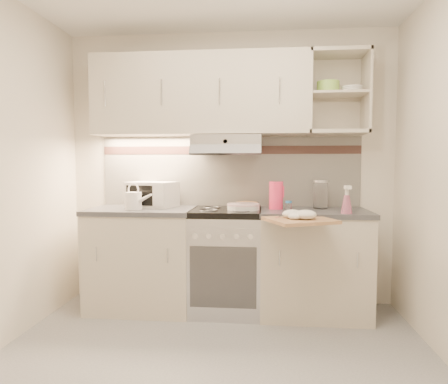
{
  "coord_description": "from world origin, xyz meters",
  "views": [
    {
      "loc": [
        0.31,
        -2.33,
        1.29
      ],
      "look_at": [
        -0.01,
        0.95,
        1.06
      ],
      "focal_mm": 32.0,
      "sensor_mm": 36.0,
      "label": 1
    }
  ],
  "objects_px": {
    "glass_jar": "(321,194)",
    "pink_pitcher": "(276,195)",
    "microwave": "(152,194)",
    "watering_can": "(134,200)",
    "spray_bottle": "(347,202)",
    "electric_range": "(226,260)",
    "cutting_board": "(300,220)",
    "plate_stack": "(243,207)"
  },
  "relations": [
    {
      "from": "glass_jar",
      "to": "pink_pitcher",
      "type": "bearing_deg",
      "value": -168.2
    },
    {
      "from": "microwave",
      "to": "watering_can",
      "type": "xyz_separation_m",
      "value": [
        -0.09,
        -0.24,
        -0.03
      ]
    },
    {
      "from": "pink_pitcher",
      "to": "spray_bottle",
      "type": "height_order",
      "value": "pink_pitcher"
    },
    {
      "from": "watering_can",
      "to": "pink_pitcher",
      "type": "bearing_deg",
      "value": 30.52
    },
    {
      "from": "electric_range",
      "to": "glass_jar",
      "type": "xyz_separation_m",
      "value": [
        0.82,
        0.13,
        0.58
      ]
    },
    {
      "from": "electric_range",
      "to": "cutting_board",
      "type": "height_order",
      "value": "electric_range"
    },
    {
      "from": "electric_range",
      "to": "spray_bottle",
      "type": "relative_size",
      "value": 3.8
    },
    {
      "from": "pink_pitcher",
      "to": "glass_jar",
      "type": "height_order",
      "value": "glass_jar"
    },
    {
      "from": "glass_jar",
      "to": "spray_bottle",
      "type": "bearing_deg",
      "value": -66.3
    },
    {
      "from": "glass_jar",
      "to": "electric_range",
      "type": "bearing_deg",
      "value": -171.08
    },
    {
      "from": "electric_range",
      "to": "pink_pitcher",
      "type": "relative_size",
      "value": 3.75
    },
    {
      "from": "watering_can",
      "to": "spray_bottle",
      "type": "distance_m",
      "value": 1.76
    },
    {
      "from": "electric_range",
      "to": "spray_bottle",
      "type": "xyz_separation_m",
      "value": [
        0.98,
        -0.22,
        0.54
      ]
    },
    {
      "from": "pink_pitcher",
      "to": "glass_jar",
      "type": "bearing_deg",
      "value": -3.89
    },
    {
      "from": "microwave",
      "to": "cutting_board",
      "type": "relative_size",
      "value": 1.04
    },
    {
      "from": "watering_can",
      "to": "spray_bottle",
      "type": "relative_size",
      "value": 1.11
    },
    {
      "from": "spray_bottle",
      "to": "electric_range",
      "type": "bearing_deg",
      "value": 162.41
    },
    {
      "from": "glass_jar",
      "to": "cutting_board",
      "type": "xyz_separation_m",
      "value": [
        -0.23,
        -0.57,
        -0.15
      ]
    },
    {
      "from": "electric_range",
      "to": "microwave",
      "type": "distance_m",
      "value": 0.9
    },
    {
      "from": "watering_can",
      "to": "pink_pitcher",
      "type": "height_order",
      "value": "pink_pitcher"
    },
    {
      "from": "microwave",
      "to": "spray_bottle",
      "type": "relative_size",
      "value": 1.98
    },
    {
      "from": "pink_pitcher",
      "to": "microwave",
      "type": "bearing_deg",
      "value": 160.77
    },
    {
      "from": "pink_pitcher",
      "to": "glass_jar",
      "type": "distance_m",
      "value": 0.4
    },
    {
      "from": "watering_can",
      "to": "pink_pitcher",
      "type": "relative_size",
      "value": 1.1
    },
    {
      "from": "glass_jar",
      "to": "microwave",
      "type": "bearing_deg",
      "value": -179.52
    },
    {
      "from": "glass_jar",
      "to": "plate_stack",
      "type": "bearing_deg",
      "value": -166.55
    },
    {
      "from": "microwave",
      "to": "cutting_board",
      "type": "xyz_separation_m",
      "value": [
        1.28,
        -0.56,
        -0.14
      ]
    },
    {
      "from": "electric_range",
      "to": "microwave",
      "type": "height_order",
      "value": "microwave"
    },
    {
      "from": "glass_jar",
      "to": "spray_bottle",
      "type": "height_order",
      "value": "glass_jar"
    },
    {
      "from": "microwave",
      "to": "pink_pitcher",
      "type": "distance_m",
      "value": 1.12
    },
    {
      "from": "electric_range",
      "to": "cutting_board",
      "type": "distance_m",
      "value": 0.85
    },
    {
      "from": "pink_pitcher",
      "to": "watering_can",
      "type": "bearing_deg",
      "value": 172.24
    },
    {
      "from": "glass_jar",
      "to": "cutting_board",
      "type": "bearing_deg",
      "value": -111.91
    },
    {
      "from": "spray_bottle",
      "to": "cutting_board",
      "type": "distance_m",
      "value": 0.46
    },
    {
      "from": "cutting_board",
      "to": "glass_jar",
      "type": "bearing_deg",
      "value": 43.92
    },
    {
      "from": "microwave",
      "to": "electric_range",
      "type": "bearing_deg",
      "value": 5.46
    },
    {
      "from": "microwave",
      "to": "watering_can",
      "type": "distance_m",
      "value": 0.26
    },
    {
      "from": "plate_stack",
      "to": "microwave",
      "type": "bearing_deg",
      "value": 169.97
    },
    {
      "from": "microwave",
      "to": "cutting_board",
      "type": "bearing_deg",
      "value": -8.53
    },
    {
      "from": "pink_pitcher",
      "to": "cutting_board",
      "type": "bearing_deg",
      "value": -87.55
    },
    {
      "from": "plate_stack",
      "to": "glass_jar",
      "type": "bearing_deg",
      "value": 13.45
    },
    {
      "from": "glass_jar",
      "to": "cutting_board",
      "type": "height_order",
      "value": "glass_jar"
    }
  ]
}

